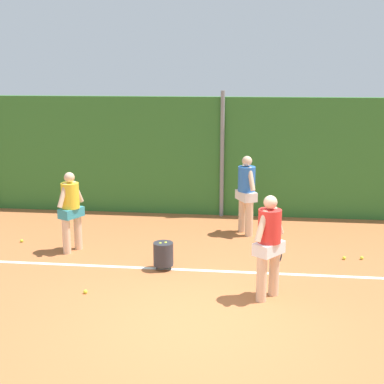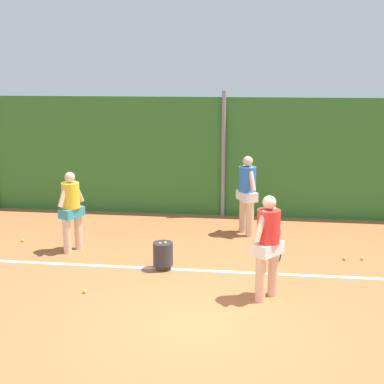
# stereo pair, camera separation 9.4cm
# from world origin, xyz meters

# --- Properties ---
(ground_plane) EXTENTS (31.32, 31.32, 0.00)m
(ground_plane) POSITION_xyz_m (0.00, 1.72, 0.00)
(ground_plane) COLOR #B76638
(hedge_fence_backdrop) EXTENTS (20.36, 0.25, 2.89)m
(hedge_fence_backdrop) POSITION_xyz_m (0.00, 5.86, 1.45)
(hedge_fence_backdrop) COLOR #33702D
(hedge_fence_backdrop) RESTS_ON ground_plane
(fence_post_center) EXTENTS (0.10, 0.10, 3.05)m
(fence_post_center) POSITION_xyz_m (0.00, 5.68, 1.52)
(fence_post_center) COLOR gray
(fence_post_center) RESTS_ON ground_plane
(court_baseline_paint) EXTENTS (14.88, 0.10, 0.01)m
(court_baseline_paint) POSITION_xyz_m (0.00, 1.97, 0.00)
(court_baseline_paint) COLOR white
(court_baseline_paint) RESTS_ON ground_plane
(player_foreground_near) EXTENTS (0.52, 0.66, 1.67)m
(player_foreground_near) POSITION_xyz_m (1.03, 0.94, 0.93)
(player_foreground_near) COLOR beige
(player_foreground_near) RESTS_ON ground_plane
(player_midcourt) EXTENTS (0.45, 0.61, 1.60)m
(player_midcourt) POSITION_xyz_m (-2.77, 2.72, 0.90)
(player_midcourt) COLOR beige
(player_midcourt) RESTS_ON ground_plane
(player_backcourt_far) EXTENTS (0.50, 0.66, 1.73)m
(player_backcourt_far) POSITION_xyz_m (0.62, 4.28, 0.97)
(player_backcourt_far) COLOR beige
(player_backcourt_far) RESTS_ON ground_plane
(ball_hopper) EXTENTS (0.36, 0.36, 0.51)m
(ball_hopper) POSITION_xyz_m (-0.81, 1.97, 0.29)
(ball_hopper) COLOR #2D2D33
(ball_hopper) RESTS_ON ground_plane
(tennis_ball_0) EXTENTS (0.07, 0.07, 0.07)m
(tennis_ball_0) POSITION_xyz_m (-1.88, 0.76, 0.03)
(tennis_ball_0) COLOR #CCDB33
(tennis_ball_0) RESTS_ON ground_plane
(tennis_ball_1) EXTENTS (0.07, 0.07, 0.07)m
(tennis_ball_1) POSITION_xyz_m (2.85, 2.90, 0.03)
(tennis_ball_1) COLOR #CCDB33
(tennis_ball_1) RESTS_ON ground_plane
(tennis_ball_3) EXTENTS (0.07, 0.07, 0.07)m
(tennis_ball_3) POSITION_xyz_m (2.52, 2.85, 0.03)
(tennis_ball_3) COLOR #CCDB33
(tennis_ball_3) RESTS_ON ground_plane
(tennis_ball_4) EXTENTS (0.07, 0.07, 0.07)m
(tennis_ball_4) POSITION_xyz_m (-4.02, 3.12, 0.03)
(tennis_ball_4) COLOR #CCDB33
(tennis_ball_4) RESTS_ON ground_plane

